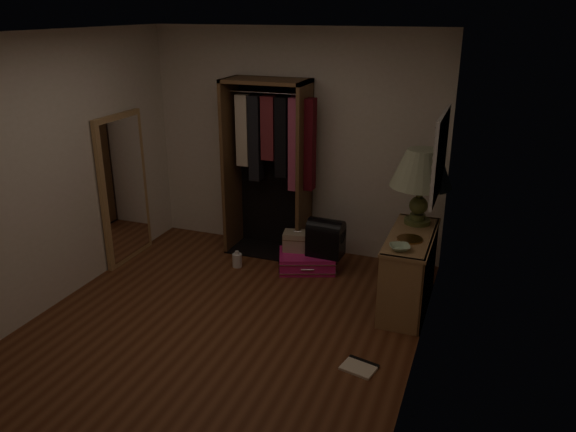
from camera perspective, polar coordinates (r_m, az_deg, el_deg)
The scene contains 13 objects.
ground at distance 5.36m, azimuth -6.68°, elevation -11.03°, with size 4.00×4.00×0.00m, color #5A2F19.
room_walls at distance 4.76m, azimuth -6.37°, elevation 4.64°, with size 3.52×4.02×2.60m.
console_bookshelf at distance 5.65m, azimuth 12.22°, elevation -5.09°, with size 0.42×1.12×0.75m.
open_wardrobe at distance 6.46m, azimuth -1.58°, elevation 6.38°, with size 1.05×0.50×2.05m.
floor_mirror at distance 6.63m, azimuth -16.30°, elevation 2.66°, with size 0.06×0.80×1.70m.
pink_suitcase at distance 6.35m, azimuth 1.92°, elevation -4.59°, with size 0.75×0.65×0.19m.
train_case at distance 6.35m, azimuth 0.97°, elevation -2.55°, with size 0.36×0.28×0.23m.
black_bag at distance 6.20m, azimuth 3.86°, elevation -2.11°, with size 0.40×0.27×0.43m.
table_lamp at distance 5.61m, azimuth 13.41°, elevation 4.58°, with size 0.64×0.64×0.76m.
brass_tray at distance 5.36m, azimuth 12.28°, elevation -2.30°, with size 0.28×0.28×0.01m.
ceramic_bowl at distance 5.11m, azimuth 11.28°, elevation -3.15°, with size 0.18×0.18×0.05m, color #B1D4B1.
white_jug at distance 6.44m, azimuth -5.19°, elevation -4.47°, with size 0.13×0.13×0.19m.
floor_book at distance 4.82m, azimuth 7.31°, elevation -14.92°, with size 0.31×0.27×0.03m.
Camera 1 is at (2.15, -4.04, 2.79)m, focal length 35.00 mm.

